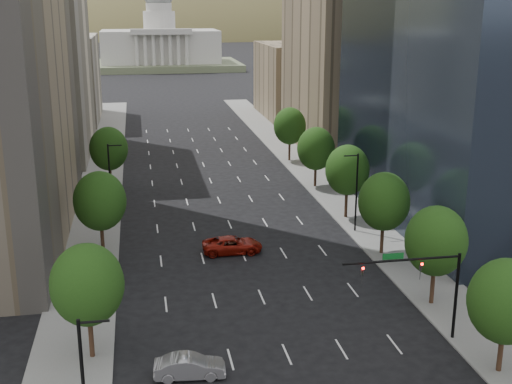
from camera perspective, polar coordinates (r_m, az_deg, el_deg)
sidewalk_left at (r=76.80m, az=-13.82°, el=-3.33°), size 6.00×200.00×0.15m
sidewalk_right at (r=80.71m, az=8.70°, el=-2.09°), size 6.00×200.00×0.15m
midrise_cream_left at (r=116.68m, az=-17.98°, el=11.61°), size 14.00×30.00×35.00m
filler_left at (r=150.07m, az=-16.12°, el=9.31°), size 14.00×26.00×18.00m
parking_tan_right at (r=118.18m, az=7.16°, el=11.08°), size 14.00×30.00×30.00m
filler_right at (r=150.55m, az=3.33°, el=9.53°), size 14.00×26.00×16.00m
tree_right_0 at (r=48.55m, az=20.66°, el=-8.77°), size 5.20×5.20×8.39m
tree_right_1 at (r=57.34m, az=15.18°, el=-4.08°), size 5.20×5.20×8.75m
tree_right_2 at (r=67.83m, az=10.92°, el=-0.81°), size 5.20×5.20×8.61m
tree_right_3 at (r=78.65m, az=7.84°, el=1.87°), size 5.20×5.20×8.89m
tree_right_4 at (r=91.80m, az=5.16°, el=3.72°), size 5.20×5.20×8.46m
tree_right_5 at (r=106.95m, az=2.91°, el=5.67°), size 5.20×5.20×8.75m
tree_left_0 at (r=48.58m, az=-14.28°, el=-7.72°), size 5.20×5.20×8.75m
tree_left_1 at (r=67.31m, az=-13.24°, el=-0.76°), size 5.20×5.20×8.97m
tree_left_2 at (r=92.57m, az=-12.52°, el=3.64°), size 5.20×5.20×8.68m
streetlight_rn at (r=74.16m, az=8.57°, el=0.14°), size 1.70×0.20×9.00m
streetlight_ln at (r=80.09m, az=-12.38°, el=1.13°), size 1.70×0.20×9.00m
traffic_signal at (r=51.09m, az=14.42°, el=-7.23°), size 9.12×0.40×7.38m
capitol at (r=262.87m, az=-8.21°, el=12.28°), size 60.00×40.00×35.20m
foothills at (r=616.67m, az=-6.10°, el=10.08°), size 720.00×413.00×263.00m
car_silver at (r=47.31m, az=-5.71°, el=-14.67°), size 5.02×2.07×1.62m
car_red_far at (r=68.48m, az=-2.04°, el=-4.55°), size 6.19×2.91×1.71m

